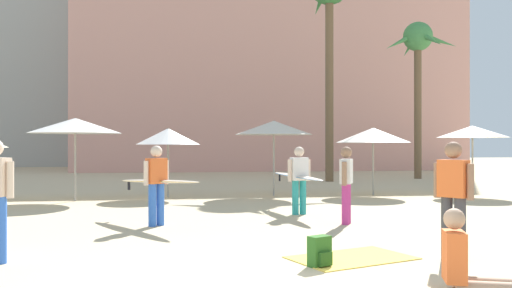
{
  "coord_description": "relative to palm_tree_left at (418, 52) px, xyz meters",
  "views": [
    {
      "loc": [
        -1.01,
        -5.52,
        1.67
      ],
      "look_at": [
        0.9,
        7.66,
        1.69
      ],
      "focal_mm": 37.4,
      "sensor_mm": 36.0,
      "label": 1
    }
  ],
  "objects": [
    {
      "name": "palm_tree_left",
      "position": [
        0.0,
        0.0,
        0.0
      ],
      "size": [
        3.78,
        3.73,
        7.77
      ],
      "color": "brown",
      "rests_on": "ground"
    },
    {
      "name": "cafe_umbrella_2",
      "position": [
        -5.33,
        -7.96,
        -4.31
      ],
      "size": [
        2.46,
        2.46,
        2.24
      ],
      "color": "gray",
      "rests_on": "ground"
    },
    {
      "name": "cafe_umbrella_0",
      "position": [
        -2.06,
        -8.45,
        -4.19
      ],
      "size": [
        2.32,
        2.32,
        2.31
      ],
      "color": "gray",
      "rests_on": "ground"
    },
    {
      "name": "beach_towel",
      "position": [
        -9.22,
        -17.4,
        -6.29
      ],
      "size": [
        2.01,
        1.62,
        0.01
      ],
      "primitive_type": "cube",
      "rotation": [
        0.0,
        0.0,
        0.35
      ],
      "color": "#F4CC4C",
      "rests_on": "ground"
    },
    {
      "name": "cafe_umbrella_3",
      "position": [
        -12.08,
        -7.76,
        -4.36
      ],
      "size": [
        2.03,
        2.03,
        2.2
      ],
      "color": "gray",
      "rests_on": "ground"
    },
    {
      "name": "cafe_umbrella_1",
      "position": [
        -8.65,
        -7.72,
        -4.07
      ],
      "size": [
        2.54,
        2.54,
        2.47
      ],
      "color": "gray",
      "rests_on": "ground"
    },
    {
      "name": "cafe_umbrella_5",
      "position": [
        -14.79,
        -8.52,
        -4.06
      ],
      "size": [
        2.72,
        2.72,
        2.47
      ],
      "color": "gray",
      "rests_on": "ground"
    },
    {
      "name": "person_mid_left",
      "position": [
        -8.87,
        -12.29,
        -5.41
      ],
      "size": [
        0.81,
        3.22,
        1.63
      ],
      "rotation": [
        0.0,
        0.0,
        4.95
      ],
      "color": "teal",
      "rests_on": "ground"
    },
    {
      "name": "hotel_pink",
      "position": [
        -5.45,
        13.44,
        1.85
      ],
      "size": [
        25.64,
        10.96,
        16.3
      ],
      "primitive_type": "cube",
      "color": "#DB9989",
      "rests_on": "ground"
    },
    {
      "name": "backpack",
      "position": [
        -9.82,
        -17.86,
        -6.1
      ],
      "size": [
        0.35,
        0.33,
        0.42
      ],
      "rotation": [
        0.0,
        0.0,
        5.18
      ],
      "color": "#2B601F",
      "rests_on": "ground"
    },
    {
      "name": "person_far_left",
      "position": [
        -7.84,
        -17.81,
        -5.36
      ],
      "size": [
        0.42,
        0.55,
        1.71
      ],
      "rotation": [
        0.0,
        0.0,
        3.74
      ],
      "color": "#3D3D42",
      "rests_on": "ground"
    },
    {
      "name": "person_mid_center",
      "position": [
        -8.5,
        -19.34,
        -5.97
      ],
      "size": [
        0.97,
        0.65,
        0.95
      ],
      "rotation": [
        0.0,
        0.0,
        5.95
      ],
      "color": "tan",
      "rests_on": "ground"
    },
    {
      "name": "person_near_right",
      "position": [
        -12.19,
        -13.66,
        -5.4
      ],
      "size": [
        1.98,
        2.73,
        1.66
      ],
      "rotation": [
        0.0,
        0.0,
        5.37
      ],
      "color": "blue",
      "rests_on": "ground"
    },
    {
      "name": "hotel_tower_gray",
      "position": [
        -20.99,
        22.89,
        4.93
      ],
      "size": [
        19.38,
        10.75,
        22.45
      ],
      "primitive_type": "cube",
      "color": "#A8A8A3",
      "rests_on": "ground"
    },
    {
      "name": "person_far_right",
      "position": [
        -8.24,
        -14.1,
        -5.41
      ],
      "size": [
        0.38,
        0.58,
        1.63
      ],
      "rotation": [
        0.0,
        0.0,
        5.81
      ],
      "color": "#B7337F",
      "rests_on": "ground"
    }
  ]
}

